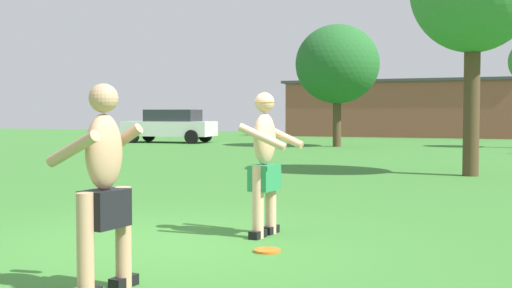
{
  "coord_description": "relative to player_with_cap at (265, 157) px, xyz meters",
  "views": [
    {
      "loc": [
        3.55,
        -6.08,
        1.42
      ],
      "look_at": [
        0.74,
        0.94,
        1.06
      ],
      "focal_mm": 45.28,
      "sensor_mm": 36.0,
      "label": 1
    }
  ],
  "objects": [
    {
      "name": "player_with_cap",
      "position": [
        0.0,
        0.0,
        0.0
      ],
      "size": [
        0.62,
        0.64,
        1.67
      ],
      "color": "black",
      "rests_on": "ground_plane"
    },
    {
      "name": "tree_behind_players",
      "position": [
        -4.28,
        19.55,
        2.54
      ],
      "size": [
        3.51,
        3.51,
        5.12
      ],
      "color": "#4C3823",
      "rests_on": "ground_plane"
    },
    {
      "name": "car_white_mid_lot",
      "position": [
        -12.66,
        20.24,
        -0.09
      ],
      "size": [
        4.46,
        2.39,
        1.58
      ],
      "color": "white",
      "rests_on": "ground_plane"
    },
    {
      "name": "player_in_black",
      "position": [
        -0.31,
        -2.7,
        -0.05
      ],
      "size": [
        0.6,
        0.71,
        1.65
      ],
      "color": "black",
      "rests_on": "ground_plane"
    },
    {
      "name": "ground_plane",
      "position": [
        -0.89,
        -0.83,
        -0.91
      ],
      "size": [
        80.0,
        80.0,
        0.0
      ],
      "primitive_type": "plane",
      "color": "#38752D"
    },
    {
      "name": "outbuilding_behind_lot",
      "position": [
        -3.83,
        33.47,
        0.78
      ],
      "size": [
        13.63,
        6.31,
        3.38
      ],
      "color": "brown",
      "rests_on": "ground_plane"
    },
    {
      "name": "frisbee",
      "position": [
        0.33,
        -0.8,
        -0.9
      ],
      "size": [
        0.27,
        0.27,
        0.03
      ],
      "primitive_type": "cylinder",
      "color": "orange",
      "rests_on": "ground_plane"
    }
  ]
}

